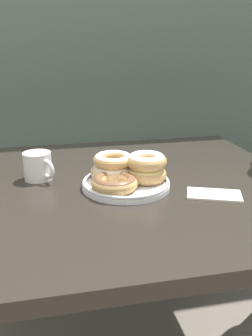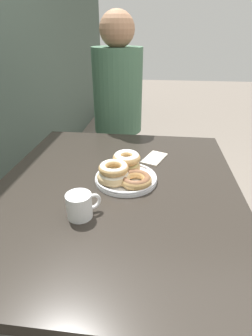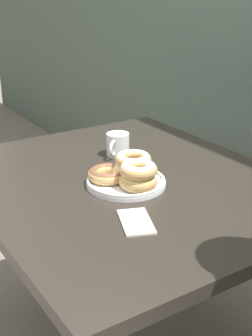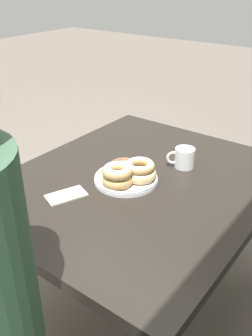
# 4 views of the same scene
# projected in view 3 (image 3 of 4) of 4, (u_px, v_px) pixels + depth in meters

# --- Properties ---
(dining_table) EXTENTS (1.17, 0.98, 0.72)m
(dining_table) POSITION_uv_depth(u_px,v_px,m) (128.00, 197.00, 1.59)
(dining_table) COLOR #28231E
(dining_table) RESTS_ON ground_plane
(donut_plate) EXTENTS (0.28, 0.26, 0.10)m
(donut_plate) POSITION_uv_depth(u_px,v_px,m) (129.00, 173.00, 1.50)
(donut_plate) COLOR white
(donut_plate) RESTS_ON dining_table
(coffee_mug) EXTENTS (0.09, 0.11, 0.09)m
(coffee_mug) POSITION_uv_depth(u_px,v_px,m) (118.00, 144.00, 1.75)
(coffee_mug) COLOR white
(coffee_mug) RESTS_ON dining_table
(napkin) EXTENTS (0.17, 0.13, 0.01)m
(napkin) POSITION_uv_depth(u_px,v_px,m) (136.00, 222.00, 1.28)
(napkin) COLOR beige
(napkin) RESTS_ON dining_table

